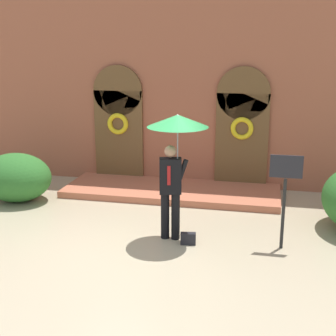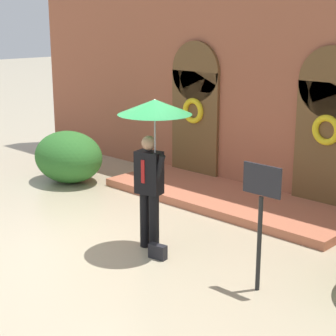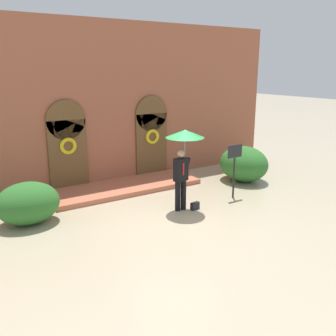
{
  "view_description": "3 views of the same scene",
  "coord_description": "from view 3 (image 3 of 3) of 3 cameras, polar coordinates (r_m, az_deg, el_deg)",
  "views": [
    {
      "loc": [
        2.23,
        -7.64,
        3.58
      ],
      "look_at": [
        0.17,
        1.85,
        0.98
      ],
      "focal_mm": 50.0,
      "sensor_mm": 36.0,
      "label": 1
    },
    {
      "loc": [
        6.42,
        -5.33,
        3.48
      ],
      "look_at": [
        -0.04,
        1.42,
        1.0
      ],
      "focal_mm": 60.0,
      "sensor_mm": 36.0,
      "label": 2
    },
    {
      "loc": [
        -5.32,
        -8.06,
        4.04
      ],
      "look_at": [
        0.64,
        1.27,
        1.06
      ],
      "focal_mm": 40.0,
      "sensor_mm": 36.0,
      "label": 3
    }
  ],
  "objects": [
    {
      "name": "shrub_right",
      "position": [
        13.94,
        11.45,
        0.64
      ],
      "size": [
        1.6,
        1.89,
        1.28
      ],
      "primitive_type": "ellipsoid",
      "color": "#2D6B28",
      "rests_on": "ground"
    },
    {
      "name": "building_facade",
      "position": [
        13.39,
        -9.13,
        9.03
      ],
      "size": [
        14.0,
        2.3,
        5.6
      ],
      "color": "#9E563D",
      "rests_on": "ground"
    },
    {
      "name": "sign_post",
      "position": [
        11.92,
        10.09,
        0.86
      ],
      "size": [
        0.56,
        0.06,
        1.72
      ],
      "color": "black",
      "rests_on": "ground"
    },
    {
      "name": "person_with_umbrella",
      "position": [
        10.56,
        2.44,
        3.42
      ],
      "size": [
        1.1,
        1.1,
        2.36
      ],
      "color": "black",
      "rests_on": "ground"
    },
    {
      "name": "handbag",
      "position": [
        11.07,
        4.12,
        -5.78
      ],
      "size": [
        0.3,
        0.16,
        0.22
      ],
      "primitive_type": "cube",
      "rotation": [
        0.0,
        0.0,
        0.16
      ],
      "color": "black",
      "rests_on": "ground"
    },
    {
      "name": "shrub_left",
      "position": [
        10.62,
        -20.58,
        -5.05
      ],
      "size": [
        1.66,
        1.35,
        1.13
      ],
      "primitive_type": "ellipsoid",
      "color": "#2D6B28",
      "rests_on": "ground"
    },
    {
      "name": "ground_plane",
      "position": [
        10.47,
        0.77,
        -7.65
      ],
      "size": [
        80.0,
        80.0,
        0.0
      ],
      "primitive_type": "plane",
      "color": "tan"
    }
  ]
}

